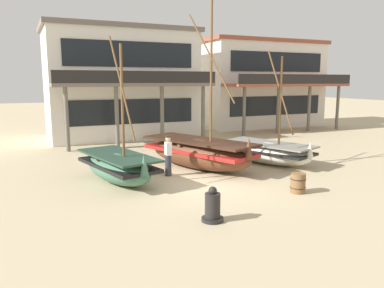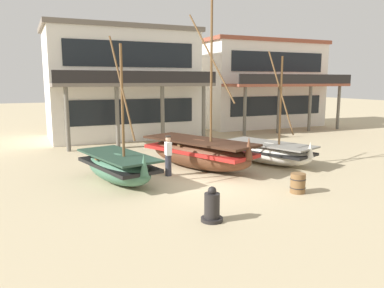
% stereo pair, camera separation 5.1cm
% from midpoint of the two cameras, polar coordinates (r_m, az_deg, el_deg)
% --- Properties ---
extents(ground_plane, '(120.00, 120.00, 0.00)m').
position_cam_midpoint_polar(ground_plane, '(14.44, 1.75, -6.09)').
color(ground_plane, tan).
extents(fishing_boat_near_left, '(3.18, 4.72, 5.24)m').
position_cam_midpoint_polar(fishing_boat_near_left, '(18.21, 11.67, -1.20)').
color(fishing_boat_near_left, silver).
rests_on(fishing_boat_near_left, ground).
extents(fishing_boat_centre_large, '(3.83, 5.84, 7.41)m').
position_cam_midpoint_polar(fishing_boat_centre_large, '(16.81, 1.18, -1.29)').
color(fishing_boat_centre_large, brown).
rests_on(fishing_boat_centre_large, ground).
extents(fishing_boat_far_right, '(2.56, 4.42, 5.55)m').
position_cam_midpoint_polar(fishing_boat_far_right, '(14.84, -11.01, -3.37)').
color(fishing_boat_far_right, '#427056').
rests_on(fishing_boat_far_right, ground).
extents(fisherman_by_hull, '(0.26, 0.37, 1.68)m').
position_cam_midpoint_polar(fisherman_by_hull, '(15.51, -3.53, -1.84)').
color(fisherman_by_hull, '#33333D').
rests_on(fisherman_by_hull, ground).
extents(capstan_winch, '(0.63, 0.63, 1.00)m').
position_cam_midpoint_polar(capstan_winch, '(10.68, 3.18, -9.56)').
color(capstan_winch, black).
rests_on(capstan_winch, ground).
extents(wooden_barrel, '(0.56, 0.56, 0.70)m').
position_cam_midpoint_polar(wooden_barrel, '(13.77, 15.85, -5.73)').
color(wooden_barrel, brown).
rests_on(wooden_barrel, ground).
extents(harbor_building_main, '(10.16, 7.61, 7.42)m').
position_cam_midpoint_polar(harbor_building_main, '(26.82, -10.56, 9.04)').
color(harbor_building_main, white).
rests_on(harbor_building_main, ground).
extents(harbor_building_annex, '(10.75, 7.84, 7.23)m').
position_cam_midpoint_polar(harbor_building_annex, '(33.37, 10.29, 8.96)').
color(harbor_building_annex, white).
rests_on(harbor_building_annex, ground).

